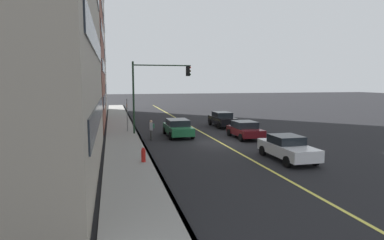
{
  "coord_description": "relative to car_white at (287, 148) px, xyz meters",
  "views": [
    {
      "loc": [
        -22.78,
        7.8,
        4.51
      ],
      "look_at": [
        -0.56,
        2.28,
        1.81
      ],
      "focal_mm": 30.38,
      "sensor_mm": 36.0,
      "label": 1
    }
  ],
  "objects": [
    {
      "name": "ground",
      "position": [
        6.22,
        2.0,
        -0.72
      ],
      "size": [
        200.0,
        200.0,
        0.0
      ],
      "primitive_type": "plane",
      "color": "black"
    },
    {
      "name": "sidewalk_slab",
      "position": [
        6.22,
        8.95,
        -0.65
      ],
      "size": [
        80.0,
        2.72,
        0.15
      ],
      "primitive_type": "cube",
      "color": "gray",
      "rests_on": "ground"
    },
    {
      "name": "curb_edge",
      "position": [
        6.22,
        7.67,
        -0.65
      ],
      "size": [
        80.0,
        0.16,
        0.15
      ],
      "primitive_type": "cube",
      "color": "slate",
      "rests_on": "ground"
    },
    {
      "name": "lane_stripe_center",
      "position": [
        6.22,
        2.0,
        -0.72
      ],
      "size": [
        80.0,
        0.16,
        0.01
      ],
      "primitive_type": "cube",
      "color": "#D8CC4C",
      "rests_on": "ground"
    },
    {
      "name": "building_midblock",
      "position": [
        18.11,
        17.31,
        8.59
      ],
      "size": [
        13.36,
        13.69,
        18.62
      ],
      "color": "brown",
      "rests_on": "ground"
    },
    {
      "name": "building_glass_right",
      "position": [
        31.83,
        14.63,
        14.18
      ],
      "size": [
        12.18,
        8.32,
        29.81
      ],
      "color": "#9E9384",
      "rests_on": "ground"
    },
    {
      "name": "car_white",
      "position": [
        0.0,
        0.0,
        0.0
      ],
      "size": [
        4.34,
        1.92,
        1.42
      ],
      "color": "silver",
      "rests_on": "ground"
    },
    {
      "name": "car_black",
      "position": [
        14.19,
        -0.98,
        0.05
      ],
      "size": [
        4.43,
        1.88,
        1.49
      ],
      "color": "black",
      "rests_on": "ground"
    },
    {
      "name": "car_maroon",
      "position": [
        7.4,
        -0.54,
        -0.01
      ],
      "size": [
        3.87,
        1.96,
        1.36
      ],
      "color": "#591116",
      "rests_on": "ground"
    },
    {
      "name": "car_green",
      "position": [
        9.6,
        4.51,
        0.02
      ],
      "size": [
        4.49,
        1.99,
        1.42
      ],
      "color": "#1E6038",
      "rests_on": "ground"
    },
    {
      "name": "pedestrian_with_backpack",
      "position": [
        8.39,
        6.85,
        0.18
      ],
      "size": [
        0.37,
        0.36,
        1.57
      ],
      "color": "#383838",
      "rests_on": "ground"
    },
    {
      "name": "traffic_light_mast",
      "position": [
        11.14,
        6.12,
        3.57
      ],
      "size": [
        0.28,
        5.06,
        6.2
      ],
      "color": "#1E3823",
      "rests_on": "ground"
    },
    {
      "name": "street_sign_post",
      "position": [
        12.52,
        8.49,
        1.04
      ],
      "size": [
        0.6,
        0.08,
        3.0
      ],
      "color": "slate",
      "rests_on": "ground"
    },
    {
      "name": "fire_hydrant",
      "position": [
        0.96,
        8.19,
        -0.26
      ],
      "size": [
        0.24,
        0.24,
        0.94
      ],
      "color": "red",
      "rests_on": "ground"
    }
  ]
}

